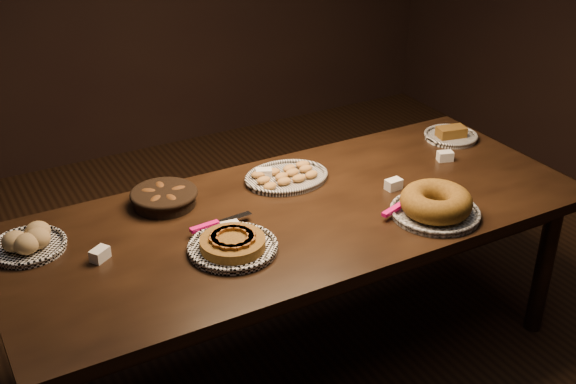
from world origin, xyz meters
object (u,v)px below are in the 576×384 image
apple_tart_plate (232,245)px  bundt_cake_plate (436,205)px  buffet_table (299,227)px  madeleine_platter (286,177)px

apple_tart_plate → bundt_cake_plate: bearing=3.6°
buffet_table → bundt_cake_plate: bearing=-32.8°
buffet_table → bundt_cake_plate: size_ratio=5.88×
apple_tart_plate → madeleine_platter: (0.45, 0.40, -0.01)m
buffet_table → apple_tart_plate: bearing=-159.5°
bundt_cake_plate → madeleine_platter: bearing=147.6°
buffet_table → bundt_cake_plate: (0.46, -0.30, 0.12)m
bundt_cake_plate → buffet_table: bearing=171.5°
apple_tart_plate → madeleine_platter: size_ratio=0.97×
buffet_table → apple_tart_plate: size_ratio=6.59×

